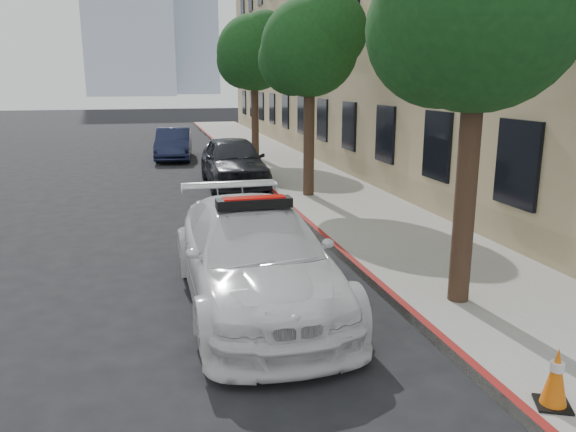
# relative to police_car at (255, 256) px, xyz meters

# --- Properties ---
(ground) EXTENTS (120.00, 120.00, 0.00)m
(ground) POSITION_rel_police_car_xyz_m (-0.04, 1.08, -0.75)
(ground) COLOR black
(ground) RESTS_ON ground
(sidewalk) EXTENTS (3.20, 50.00, 0.15)m
(sidewalk) POSITION_rel_police_car_xyz_m (3.56, 11.08, -0.68)
(sidewalk) COLOR gray
(sidewalk) RESTS_ON ground
(curb_strip) EXTENTS (0.12, 50.00, 0.15)m
(curb_strip) POSITION_rel_police_car_xyz_m (2.02, 11.08, -0.68)
(curb_strip) COLOR maroon
(curb_strip) RESTS_ON ground
(building) EXTENTS (8.00, 36.00, 10.00)m
(building) POSITION_rel_police_car_xyz_m (9.16, 16.08, 4.25)
(building) COLOR tan
(building) RESTS_ON ground
(tree_near) EXTENTS (2.92, 2.82, 5.62)m
(tree_near) POSITION_rel_police_car_xyz_m (2.89, -0.94, 3.52)
(tree_near) COLOR black
(tree_near) RESTS_ON sidewalk
(tree_mid) EXTENTS (2.77, 2.64, 5.43)m
(tree_mid) POSITION_rel_police_car_xyz_m (2.89, 7.06, 3.41)
(tree_mid) COLOR black
(tree_mid) RESTS_ON sidewalk
(tree_far) EXTENTS (3.10, 3.00, 5.81)m
(tree_far) POSITION_rel_police_car_xyz_m (2.89, 15.06, 3.63)
(tree_far) COLOR black
(tree_far) RESTS_ON sidewalk
(police_car) EXTENTS (2.14, 5.19, 1.65)m
(police_car) POSITION_rel_police_car_xyz_m (0.00, 0.00, 0.00)
(police_car) COLOR white
(police_car) RESTS_ON ground
(parked_car_mid) EXTENTS (1.85, 4.57, 1.55)m
(parked_car_mid) POSITION_rel_police_car_xyz_m (1.16, 9.87, 0.02)
(parked_car_mid) COLOR black
(parked_car_mid) RESTS_ON ground
(parked_car_far) EXTENTS (1.78, 4.11, 1.31)m
(parked_car_far) POSITION_rel_police_car_xyz_m (-0.40, 16.54, -0.10)
(parked_car_far) COLOR #161C39
(parked_car_far) RESTS_ON ground
(traffic_cone) EXTENTS (0.43, 0.43, 0.62)m
(traffic_cone) POSITION_rel_police_car_xyz_m (2.31, -3.65, -0.29)
(traffic_cone) COLOR black
(traffic_cone) RESTS_ON sidewalk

